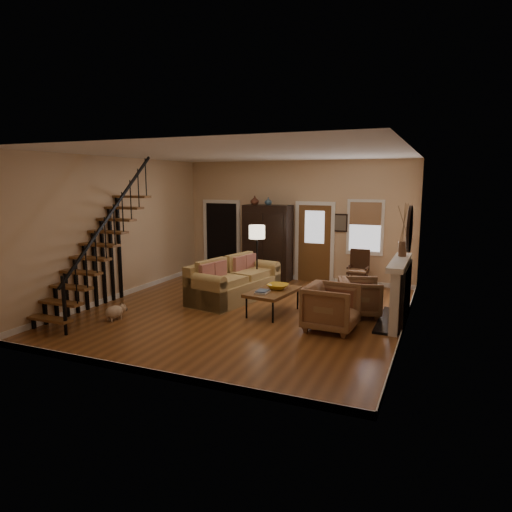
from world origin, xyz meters
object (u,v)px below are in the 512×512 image
at_px(armoire, 268,243).
at_px(floor_lamp, 257,260).
at_px(armchair_right, 360,297).
at_px(side_chair, 358,270).
at_px(coffee_table, 273,302).
at_px(armchair_left, 332,307).
at_px(sofa, 235,280).

xyz_separation_m(armoire, floor_lamp, (0.34, -1.58, -0.20)).
relative_size(armchair_right, floor_lamp, 0.50).
bearing_deg(side_chair, coffee_table, -113.74).
distance_m(coffee_table, armchair_left, 1.50).
bearing_deg(floor_lamp, coffee_table, -56.22).
bearing_deg(side_chair, armchair_left, -87.81).
xyz_separation_m(armchair_right, floor_lamp, (-2.67, 0.89, 0.46)).
relative_size(floor_lamp, side_chair, 1.66).
bearing_deg(floor_lamp, side_chair, 31.98).
bearing_deg(armchair_left, side_chair, 5.41).
xyz_separation_m(armchair_right, side_chair, (-0.45, 2.27, 0.12)).
height_order(armoire, armchair_left, armoire).
bearing_deg(coffee_table, armchair_right, 18.32).
distance_m(armoire, armchair_left, 4.53).
xyz_separation_m(coffee_table, floor_lamp, (-0.97, 1.45, 0.60)).
relative_size(sofa, armchair_right, 2.84).
relative_size(armoire, floor_lamp, 1.24).
distance_m(armchair_right, side_chair, 2.32).
xyz_separation_m(armchair_left, floor_lamp, (-2.34, 2.01, 0.42)).
bearing_deg(sofa, side_chair, 51.48).
xyz_separation_m(armchair_left, side_chair, (-0.13, 3.40, 0.08)).
height_order(sofa, floor_lamp, floor_lamp).
bearing_deg(armchair_left, coffee_table, 70.91).
bearing_deg(armchair_right, armoire, 33.84).
distance_m(sofa, coffee_table, 1.46).
bearing_deg(armchair_left, floor_lamp, 52.57).
bearing_deg(coffee_table, sofa, 148.78).
xyz_separation_m(coffee_table, side_chair, (1.25, 2.83, 0.26)).
distance_m(armchair_left, floor_lamp, 3.12).
distance_m(armoire, floor_lamp, 1.63).
xyz_separation_m(armoire, coffee_table, (1.30, -3.03, -0.80)).
bearing_deg(side_chair, sofa, -140.07).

